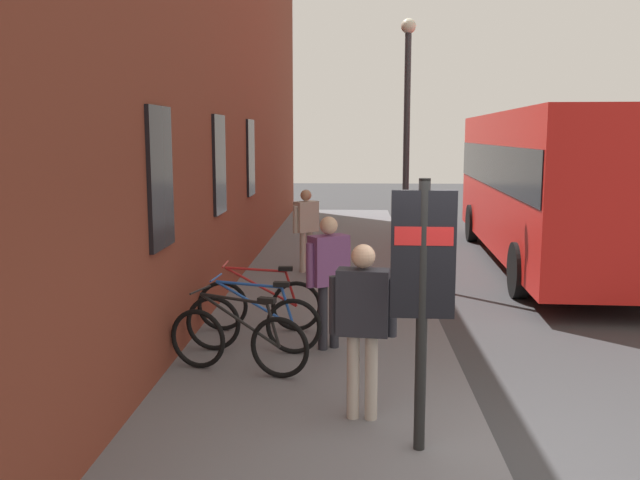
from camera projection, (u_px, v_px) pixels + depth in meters
ground at (487, 304)px, 11.92m from camera, size 60.00×60.00×0.00m
sidewalk_pavement at (330, 276)px, 14.01m from camera, size 24.00×3.50×0.12m
station_facade at (234, 82)px, 14.50m from camera, size 22.00×0.65×7.96m
bicycle_leaning_wall at (238, 341)px, 8.09m from camera, size 0.65×1.72×0.97m
bicycle_beside_lamp at (254, 323)px, 8.87m from camera, size 0.48×1.77×0.97m
bicycle_far_end at (260, 304)px, 9.85m from camera, size 0.48×1.77×0.97m
transit_info_sign at (423, 272)px, 5.94m from camera, size 0.11×0.55×2.40m
city_bus at (548, 179)px, 15.33m from camera, size 10.60×3.01×3.35m
pedestrian_near_bus at (363, 314)px, 6.68m from camera, size 0.31×0.65×1.73m
pedestrian_crossing_street at (329, 269)px, 8.92m from camera, size 0.49×0.56×1.73m
pedestrian_by_facade at (306, 222)px, 14.01m from camera, size 0.50×0.52×1.67m
street_lamp at (407, 126)px, 13.10m from camera, size 0.28×0.28×4.89m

